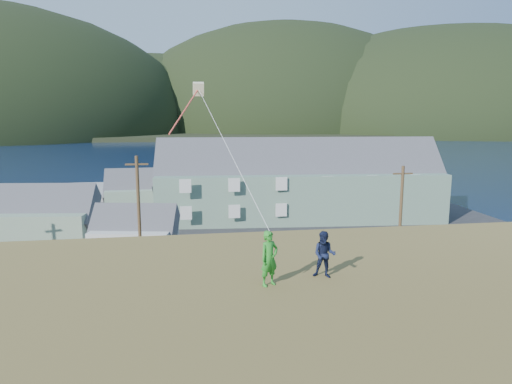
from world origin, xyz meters
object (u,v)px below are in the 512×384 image
(lodge, at_px, (299,182))
(shed_white, at_px, (135,234))
(kite_flyer_green, at_px, (269,258))
(shed_palegreen_near, at_px, (45,217))
(wharf, at_px, (146,190))
(kite_flyer_navy, at_px, (324,255))
(shed_palegreen_far, at_px, (146,192))

(lodge, relative_size, shed_white, 4.25)
(lodge, height_order, kite_flyer_green, lodge)
(shed_palegreen_near, bearing_deg, wharf, 82.05)
(wharf, distance_m, kite_flyer_navy, 59.66)
(wharf, height_order, kite_flyer_navy, kite_flyer_navy)
(kite_flyer_navy, bearing_deg, kite_flyer_green, -143.67)
(wharf, bearing_deg, kite_flyer_navy, -79.81)
(lodge, distance_m, kite_flyer_green, 39.93)
(kite_flyer_green, distance_m, kite_flyer_navy, 1.85)
(kite_flyer_green, bearing_deg, shed_palegreen_far, 71.09)
(shed_palegreen_near, distance_m, kite_flyer_navy, 36.34)
(shed_palegreen_near, distance_m, shed_palegreen_far, 15.54)
(shed_palegreen_near, relative_size, shed_white, 1.28)
(wharf, relative_size, lodge, 0.79)
(shed_palegreen_far, height_order, kite_flyer_navy, kite_flyer_navy)
(lodge, xyz_separation_m, shed_palegreen_far, (-17.93, 6.62, -1.87))
(lodge, distance_m, shed_palegreen_near, 27.02)
(wharf, xyz_separation_m, shed_palegreen_far, (1.21, -13.67, 2.09))
(shed_white, height_order, kite_flyer_navy, kite_flyer_navy)
(kite_flyer_green, xyz_separation_m, kite_flyer_navy, (1.80, 0.40, -0.10))
(shed_white, bearing_deg, kite_flyer_green, -64.33)
(shed_palegreen_near, relative_size, shed_palegreen_far, 1.00)
(shed_white, xyz_separation_m, shed_palegreen_far, (-0.63, 19.11, 0.37))
(shed_palegreen_near, height_order, kite_flyer_navy, kite_flyer_navy)
(kite_flyer_navy, bearing_deg, shed_palegreen_far, 125.53)
(lodge, bearing_deg, shed_white, -139.76)
(shed_palegreen_far, relative_size, kite_flyer_green, 6.08)
(wharf, bearing_deg, lodge, -46.67)
(wharf, xyz_separation_m, kite_flyer_green, (8.67, -58.66, 7.58))
(wharf, xyz_separation_m, lodge, (19.14, -20.29, 3.96))
(lodge, distance_m, shed_palegreen_far, 19.20)
(wharf, xyz_separation_m, shed_white, (1.85, -32.78, 1.72))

